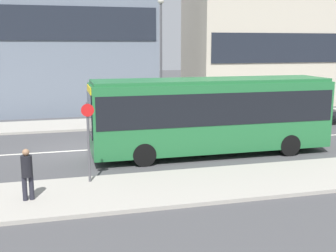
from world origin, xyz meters
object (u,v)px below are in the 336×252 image
at_px(city_bus, 211,111).
at_px(bus_stop_sign, 88,136).
at_px(parked_car_0, 305,114).
at_px(street_lamp, 161,49).
at_px(pedestrian_near_stop, 27,171).

relative_size(city_bus, bus_stop_sign, 3.78).
bearing_deg(parked_car_0, city_bus, -146.44).
height_order(city_bus, bus_stop_sign, city_bus).
xyz_separation_m(parked_car_0, street_lamp, (-8.91, 1.56, 3.97)).
height_order(city_bus, parked_car_0, city_bus).
height_order(bus_stop_sign, street_lamp, street_lamp).
bearing_deg(parked_car_0, street_lamp, 170.08).
bearing_deg(street_lamp, pedestrian_near_stop, -121.57).
relative_size(bus_stop_sign, street_lamp, 0.38).
distance_m(pedestrian_near_stop, bus_stop_sign, 2.48).
xyz_separation_m(city_bus, pedestrian_near_stop, (-7.57, -4.32, -0.90)).
xyz_separation_m(bus_stop_sign, street_lamp, (5.04, 10.09, 2.83)).
bearing_deg(parked_car_0, bus_stop_sign, -148.53).
bearing_deg(city_bus, street_lamp, 93.80).
relative_size(city_bus, street_lamp, 1.44).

